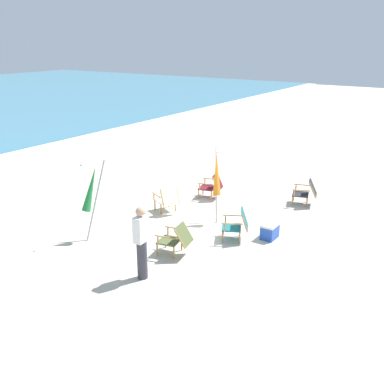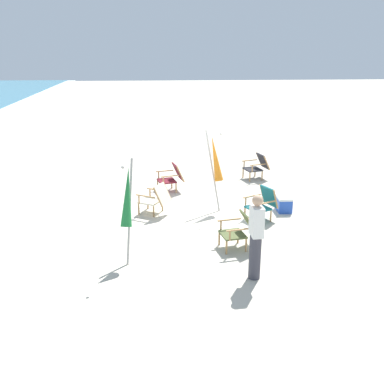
# 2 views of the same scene
# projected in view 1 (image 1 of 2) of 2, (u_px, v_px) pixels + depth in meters

# --- Properties ---
(ground_plane) EXTENTS (80.00, 80.00, 0.00)m
(ground_plane) POSITION_uv_depth(u_px,v_px,m) (213.00, 222.00, 12.60)
(ground_plane) COLOR beige
(beach_chair_front_right) EXTENTS (0.72, 0.87, 0.77)m
(beach_chair_front_right) POSITION_uv_depth(u_px,v_px,m) (176.00, 238.00, 10.60)
(beach_chair_front_right) COLOR #515B33
(beach_chair_front_right) RESTS_ON ground
(beach_chair_front_left) EXTENTS (0.73, 0.84, 0.80)m
(beach_chair_front_left) POSITION_uv_depth(u_px,v_px,m) (212.00, 185.00, 14.38)
(beach_chair_front_left) COLOR maroon
(beach_chair_front_left) RESTS_ON ground
(beach_chair_back_right) EXTENTS (0.76, 0.87, 0.80)m
(beach_chair_back_right) POSITION_uv_depth(u_px,v_px,m) (306.00, 191.00, 13.79)
(beach_chair_back_right) COLOR #28282D
(beach_chair_back_right) RESTS_ON ground
(beach_chair_mid_center) EXTENTS (0.85, 0.91, 0.80)m
(beach_chair_mid_center) POSITION_uv_depth(u_px,v_px,m) (167.00, 199.00, 13.18)
(beach_chair_mid_center) COLOR beige
(beach_chair_mid_center) RESTS_ON ground
(beach_chair_back_left) EXTENTS (0.81, 0.85, 0.82)m
(beach_chair_back_left) POSITION_uv_depth(u_px,v_px,m) (237.00, 224.00, 11.39)
(beach_chair_back_left) COLOR #196066
(beach_chair_back_left) RESTS_ON ground
(umbrella_furled_green) EXTENTS (0.78, 0.32, 2.02)m
(umbrella_furled_green) POSITION_uv_depth(u_px,v_px,m) (91.00, 189.00, 11.19)
(umbrella_furled_green) COLOR #B7B2A8
(umbrella_furled_green) RESTS_ON ground
(umbrella_furled_orange) EXTENTS (0.62, 0.49, 2.06)m
(umbrella_furled_orange) POSITION_uv_depth(u_px,v_px,m) (217.00, 175.00, 12.29)
(umbrella_furled_orange) COLOR #B7B2A8
(umbrella_furled_orange) RESTS_ON ground
(person_near_chairs) EXTENTS (0.35, 0.22, 1.63)m
(person_near_chairs) POSITION_uv_depth(u_px,v_px,m) (141.00, 242.00, 9.41)
(person_near_chairs) COLOR #383842
(person_near_chairs) RESTS_ON ground
(cooler_box) EXTENTS (0.49, 0.35, 0.40)m
(cooler_box) POSITION_uv_depth(u_px,v_px,m) (270.00, 231.00, 11.53)
(cooler_box) COLOR blue
(cooler_box) RESTS_ON ground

